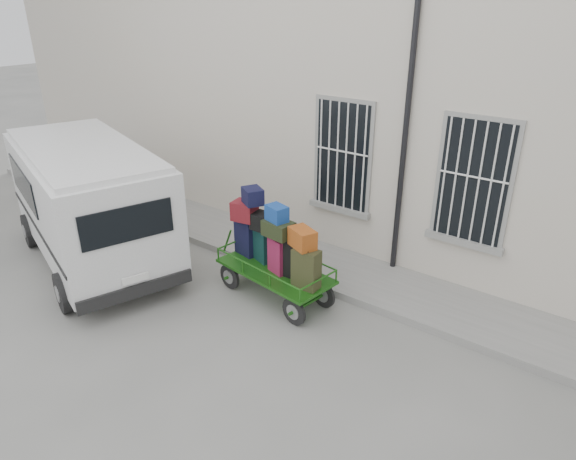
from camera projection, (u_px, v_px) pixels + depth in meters
The scene contains 5 objects.
ground at pixel (269, 321), 9.10m from camera, with size 80.00×80.00×0.00m, color slate.
building at pixel (416, 103), 11.85m from camera, with size 24.00×5.15×6.00m.
sidewalk at pixel (335, 269), 10.67m from camera, with size 24.00×1.70×0.15m, color gray.
luggage_cart at pixel (274, 249), 9.45m from camera, with size 2.71×1.31×2.04m.
van at pixel (89, 198), 10.56m from camera, with size 5.46×3.60×2.56m.
Camera 1 is at (4.85, -5.87, 5.25)m, focal length 32.00 mm.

